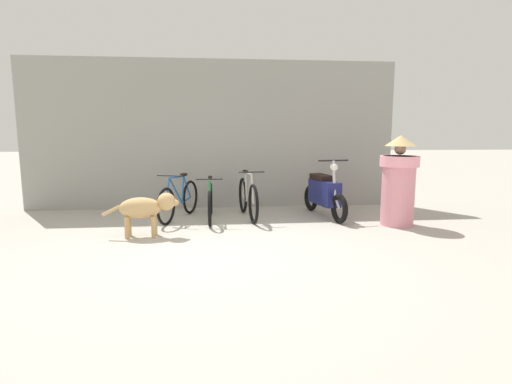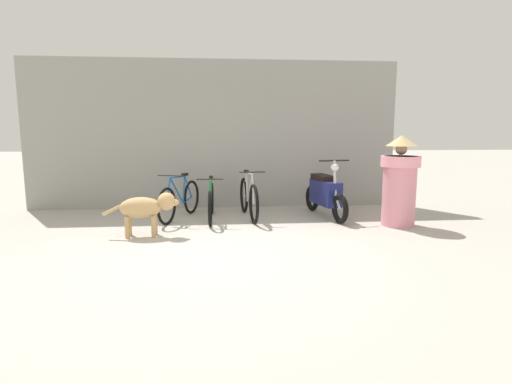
{
  "view_description": "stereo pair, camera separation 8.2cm",
  "coord_description": "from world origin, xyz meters",
  "px_view_note": "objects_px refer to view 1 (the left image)",
  "views": [
    {
      "loc": [
        0.06,
        -5.01,
        1.58
      ],
      "look_at": [
        0.68,
        1.19,
        0.65
      ],
      "focal_mm": 28.0,
      "sensor_mm": 36.0,
      "label": 1
    },
    {
      "loc": [
        0.15,
        -5.02,
        1.58
      ],
      "look_at": [
        0.68,
        1.19,
        0.65
      ],
      "focal_mm": 28.0,
      "sensor_mm": 36.0,
      "label": 2
    }
  ],
  "objects_px": {
    "motorcycle": "(324,194)",
    "stray_dog": "(146,208)",
    "bicycle_1": "(210,202)",
    "bicycle_2": "(248,198)",
    "bicycle_0": "(179,200)",
    "person_in_robes": "(399,181)"
  },
  "relations": [
    {
      "from": "motorcycle",
      "to": "stray_dog",
      "type": "xyz_separation_m",
      "value": [
        -3.09,
        -1.17,
        0.01
      ]
    },
    {
      "from": "bicycle_2",
      "to": "person_in_robes",
      "type": "xyz_separation_m",
      "value": [
        2.51,
        -0.84,
        0.4
      ]
    },
    {
      "from": "motorcycle",
      "to": "person_in_robes",
      "type": "distance_m",
      "value": 1.38
    },
    {
      "from": "bicycle_0",
      "to": "motorcycle",
      "type": "relative_size",
      "value": 0.93
    },
    {
      "from": "bicycle_0",
      "to": "motorcycle",
      "type": "distance_m",
      "value": 2.71
    },
    {
      "from": "bicycle_0",
      "to": "bicycle_1",
      "type": "distance_m",
      "value": 0.58
    },
    {
      "from": "bicycle_1",
      "to": "stray_dog",
      "type": "xyz_separation_m",
      "value": [
        -0.95,
        -1.11,
        0.12
      ]
    },
    {
      "from": "bicycle_1",
      "to": "motorcycle",
      "type": "bearing_deg",
      "value": 91.83
    },
    {
      "from": "bicycle_0",
      "to": "person_in_robes",
      "type": "xyz_separation_m",
      "value": [
        3.78,
        -0.85,
        0.42
      ]
    },
    {
      "from": "bicycle_0",
      "to": "person_in_robes",
      "type": "distance_m",
      "value": 3.9
    },
    {
      "from": "bicycle_1",
      "to": "bicycle_2",
      "type": "height_order",
      "value": "bicycle_2"
    },
    {
      "from": "bicycle_0",
      "to": "stray_dog",
      "type": "xyz_separation_m",
      "value": [
        -0.38,
        -1.22,
        0.1
      ]
    },
    {
      "from": "bicycle_0",
      "to": "motorcycle",
      "type": "bearing_deg",
      "value": 108.58
    },
    {
      "from": "bicycle_1",
      "to": "bicycle_2",
      "type": "xyz_separation_m",
      "value": [
        0.69,
        0.09,
        0.04
      ]
    },
    {
      "from": "stray_dog",
      "to": "bicycle_1",
      "type": "bearing_deg",
      "value": 47.47
    },
    {
      "from": "motorcycle",
      "to": "person_in_robes",
      "type": "height_order",
      "value": "person_in_robes"
    },
    {
      "from": "bicycle_2",
      "to": "motorcycle",
      "type": "xyz_separation_m",
      "value": [
        1.44,
        -0.04,
        0.07
      ]
    },
    {
      "from": "bicycle_1",
      "to": "motorcycle",
      "type": "relative_size",
      "value": 0.98
    },
    {
      "from": "stray_dog",
      "to": "person_in_robes",
      "type": "bearing_deg",
      "value": 3.04
    },
    {
      "from": "motorcycle",
      "to": "stray_dog",
      "type": "distance_m",
      "value": 3.3
    },
    {
      "from": "bicycle_0",
      "to": "stray_dog",
      "type": "height_order",
      "value": "bicycle_0"
    },
    {
      "from": "bicycle_1",
      "to": "stray_dog",
      "type": "relative_size",
      "value": 1.47
    }
  ]
}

